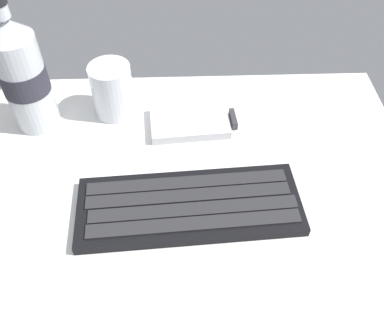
{
  "coord_description": "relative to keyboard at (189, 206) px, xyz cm",
  "views": [
    {
      "loc": [
        -1.26,
        -36.38,
        45.0
      ],
      "look_at": [
        0.0,
        0.0,
        3.0
      ],
      "focal_mm": 38.98,
      "sensor_mm": 36.0,
      "label": 1
    }
  ],
  "objects": [
    {
      "name": "ground_plane",
      "position": [
        0.5,
        4.36,
        -1.79
      ],
      "size": [
        64.0,
        48.0,
        2.8
      ],
      "color": "silver"
    },
    {
      "name": "keyboard",
      "position": [
        0.0,
        0.0,
        0.0
      ],
      "size": [
        29.6,
        12.68,
        1.7
      ],
      "color": "black",
      "rests_on": "ground_plane"
    },
    {
      "name": "handheld_device",
      "position": [
        1.16,
        16.11,
        -0.08
      ],
      "size": [
        13.2,
        8.51,
        1.5
      ],
      "color": "silver",
      "rests_on": "ground_plane"
    },
    {
      "name": "juice_cup",
      "position": [
        -11.29,
        19.87,
        3.1
      ],
      "size": [
        6.4,
        6.4,
        8.5
      ],
      "color": "silver",
      "rests_on": "ground_plane"
    },
    {
      "name": "water_bottle",
      "position": [
        -23.14,
        17.76,
        8.2
      ],
      "size": [
        6.73,
        6.73,
        20.8
      ],
      "color": "silver",
      "rests_on": "ground_plane"
    }
  ]
}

